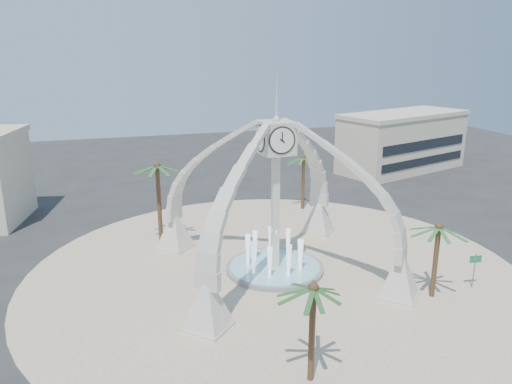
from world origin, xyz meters
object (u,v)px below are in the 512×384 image
object	(u,v)px
palm_west	(157,167)
palm_south	(313,289)
fountain	(275,267)
palm_east	(439,228)
clock_tower	(276,195)
palm_north	(304,158)
street_sign	(475,263)

from	to	relation	value
palm_west	palm_south	bearing A→B (deg)	-77.07
fountain	palm_east	bearing A→B (deg)	-38.87
clock_tower	palm_north	distance (m)	16.83
clock_tower	palm_south	xyz separation A→B (m)	(-2.83, -13.87, -0.98)
palm_north	street_sign	bearing A→B (deg)	-77.54
fountain	palm_west	xyz separation A→B (m)	(-8.12, 9.15, 6.99)
palm_north	palm_south	world-z (taller)	palm_north
palm_south	street_sign	size ratio (longest dim) A/B	2.22
palm_east	street_sign	distance (m)	5.08
palm_east	street_sign	world-z (taller)	palm_east
street_sign	fountain	bearing A→B (deg)	159.32
palm_west	street_sign	distance (m)	27.60
fountain	street_sign	xyz separation A→B (m)	(13.33, -7.41, 1.74)
fountain	palm_north	bearing A→B (deg)	59.70
clock_tower	palm_north	xyz separation A→B (m)	(8.49, 14.52, -0.58)
street_sign	palm_west	bearing A→B (deg)	150.72
clock_tower	palm_north	bearing A→B (deg)	59.70
street_sign	palm_north	bearing A→B (deg)	110.85
clock_tower	fountain	distance (m)	6.20
palm_south	palm_west	bearing A→B (deg)	102.93
palm_north	street_sign	world-z (taller)	palm_north
street_sign	clock_tower	bearing A→B (deg)	159.32
palm_east	street_sign	size ratio (longest dim) A/B	2.18
palm_east	clock_tower	bearing A→B (deg)	141.13
fountain	palm_east	xyz separation A→B (m)	(9.53, -7.68, 5.10)
palm_west	palm_east	bearing A→B (deg)	-43.64
palm_west	palm_south	world-z (taller)	palm_west
fountain	palm_north	distance (m)	17.73
palm_east	palm_north	bearing A→B (deg)	92.70
clock_tower	palm_west	distance (m)	12.25
palm_west	clock_tower	bearing A→B (deg)	-48.42
palm_north	palm_east	bearing A→B (deg)	-87.30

